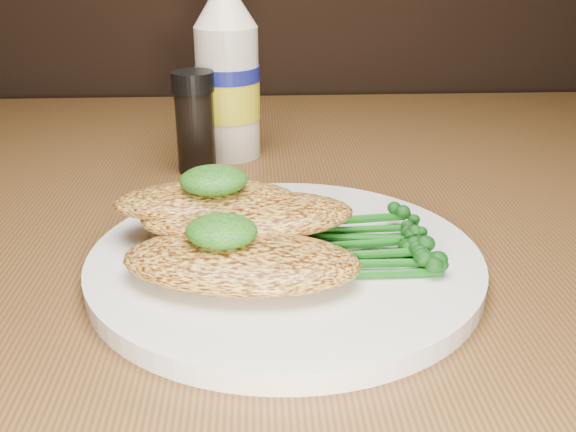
{
  "coord_description": "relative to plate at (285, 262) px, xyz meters",
  "views": [
    {
      "loc": [
        0.08,
        0.45,
        0.99
      ],
      "look_at": [
        0.1,
        0.89,
        0.79
      ],
      "focal_mm": 40.8,
      "sensor_mm": 36.0,
      "label": 1
    }
  ],
  "objects": [
    {
      "name": "chicken_mid",
      "position": [
        -0.03,
        0.02,
        0.03
      ],
      "size": [
        0.17,
        0.09,
        0.02
      ],
      "primitive_type": "ellipsoid",
      "rotation": [
        0.0,
        0.0,
        0.07
      ],
      "color": "gold",
      "rests_on": "plate"
    },
    {
      "name": "chicken_front",
      "position": [
        -0.03,
        -0.04,
        0.02
      ],
      "size": [
        0.18,
        0.11,
        0.03
      ],
      "primitive_type": "ellipsoid",
      "rotation": [
        0.0,
        0.0,
        -0.16
      ],
      "color": "gold",
      "rests_on": "plate"
    },
    {
      "name": "chicken_back",
      "position": [
        -0.06,
        0.04,
        0.04
      ],
      "size": [
        0.15,
        0.08,
        0.02
      ],
      "primitive_type": "ellipsoid",
      "rotation": [
        0.0,
        0.0,
        0.08
      ],
      "color": "gold",
      "rests_on": "plate"
    },
    {
      "name": "plate",
      "position": [
        0.0,
        0.0,
        0.0
      ],
      "size": [
        0.29,
        0.29,
        0.02
      ],
      "primitive_type": "cylinder",
      "color": "white",
      "rests_on": "dining_table"
    },
    {
      "name": "pepper_grinder",
      "position": [
        -0.08,
        0.23,
        0.05
      ],
      "size": [
        0.05,
        0.05,
        0.11
      ],
      "primitive_type": null,
      "rotation": [
        0.0,
        0.0,
        0.27
      ],
      "color": "black",
      "rests_on": "dining_table"
    },
    {
      "name": "mayo_bottle",
      "position": [
        -0.05,
        0.28,
        0.09
      ],
      "size": [
        0.07,
        0.07,
        0.2
      ],
      "primitive_type": null,
      "rotation": [
        0.0,
        0.0,
        -0.03
      ],
      "color": "white",
      "rests_on": "dining_table"
    },
    {
      "name": "pesto_back",
      "position": [
        -0.05,
        0.04,
        0.05
      ],
      "size": [
        0.06,
        0.05,
        0.02
      ],
      "primitive_type": "ellipsoid",
      "rotation": [
        0.0,
        0.0,
        0.06
      ],
      "color": "#0F3207",
      "rests_on": "chicken_back"
    },
    {
      "name": "pesto_front",
      "position": [
        -0.04,
        -0.03,
        0.04
      ],
      "size": [
        0.06,
        0.06,
        0.02
      ],
      "primitive_type": "ellipsoid",
      "rotation": [
        0.0,
        0.0,
        -0.38
      ],
      "color": "#0F3207",
      "rests_on": "chicken_front"
    },
    {
      "name": "broccolini_bundle",
      "position": [
        0.05,
        -0.0,
        0.02
      ],
      "size": [
        0.16,
        0.14,
        0.02
      ],
      "primitive_type": null,
      "rotation": [
        0.0,
        0.0,
        0.28
      ],
      "color": "#135913",
      "rests_on": "plate"
    }
  ]
}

